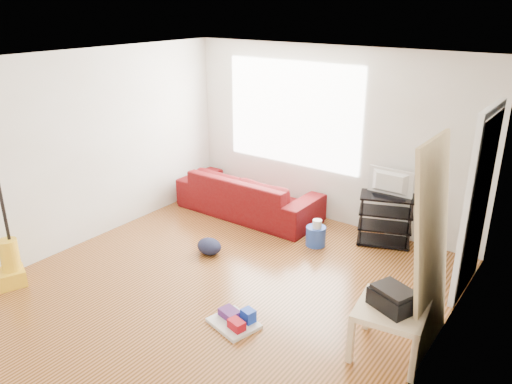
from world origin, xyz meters
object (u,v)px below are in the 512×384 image
Objects in this scene: backpack at (210,253)px; cleaning_tray at (236,320)px; vacuum at (9,264)px; side_table at (391,315)px; bucket at (315,245)px; tv_stand at (385,219)px; sofa at (249,214)px.

cleaning_tray is at bearing -23.01° from backpack.
cleaning_tray is 2.71m from vacuum.
side_table is 2.26m from bucket.
backpack is (-1.21, 1.00, -0.05)m from cleaning_tray.
tv_stand is at bearing 79.28° from cleaning_tray.
vacuum is at bearing -108.75° from backpack.
cleaning_tray is (0.22, -2.00, 0.05)m from bucket.
bucket reaches higher than backpack.
sofa is 1.36m from backpack.
side_table is 0.49× the size of vacuum.
bucket is at bearing 166.90° from sofa.
side_table reaches higher than cleaning_tray.
bucket is 3.73m from vacuum.
backpack is at bearing 104.70° from sofa.
bucket is 0.48× the size of cleaning_tray.
side_table is (0.91, -2.10, 0.06)m from tv_stand.
cleaning_tray is at bearing -83.80° from bucket.
side_table is (2.95, -1.83, 0.42)m from sofa.
backpack is at bearing 168.75° from side_table.
bucket is (-1.62, 1.52, -0.42)m from side_table.
tv_stand is 2.65m from cleaning_tray.
vacuum reaches higher than backpack.
sofa is 1.37m from bucket.
sofa is 3.50m from side_table.
tv_stand is 4.62m from vacuum.
tv_stand is 1.43× the size of cleaning_tray.
side_table is at bearing -43.26° from bucket.
cleaning_tray reaches higher than backpack.
tv_stand is 2.29m from side_table.
tv_stand is 2.35m from backpack.
cleaning_tray is 1.57m from backpack.
sofa reaches higher than bucket.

